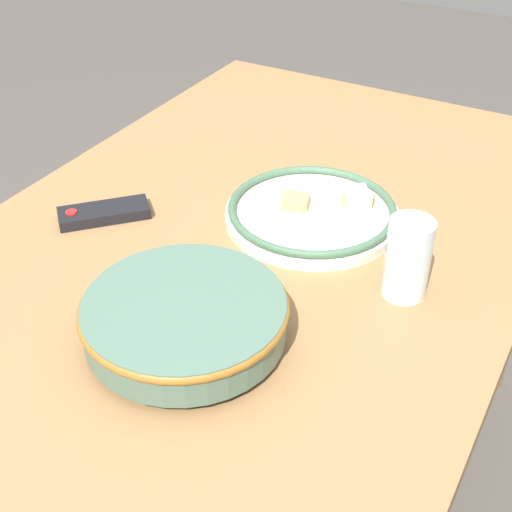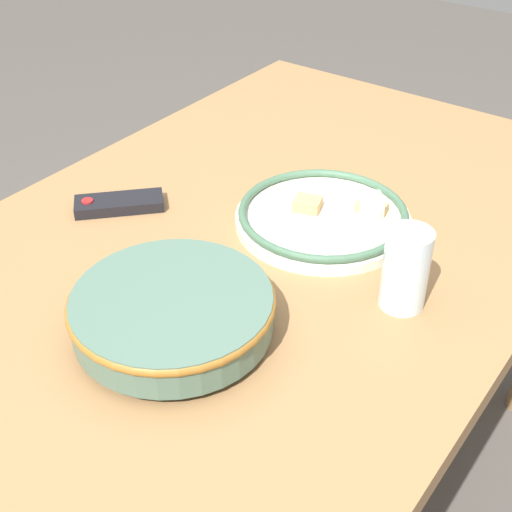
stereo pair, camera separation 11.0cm
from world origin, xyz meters
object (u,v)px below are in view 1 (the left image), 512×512
(tv_remote, at_px, (104,213))
(drinking_glass, at_px, (408,258))
(noodle_bowl, at_px, (185,318))
(food_plate, at_px, (313,212))

(tv_remote, relative_size, drinking_glass, 1.20)
(noodle_bowl, bearing_deg, food_plate, -3.29)
(food_plate, xyz_separation_m, drinking_glass, (-0.12, -0.21, 0.05))
(tv_remote, bearing_deg, noodle_bowl, -168.89)
(noodle_bowl, relative_size, food_plate, 0.95)
(food_plate, distance_m, tv_remote, 0.37)
(noodle_bowl, distance_m, tv_remote, 0.36)
(tv_remote, bearing_deg, food_plate, -108.34)
(food_plate, bearing_deg, tv_remote, 117.96)
(noodle_bowl, xyz_separation_m, drinking_glass, (0.25, -0.23, 0.02))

